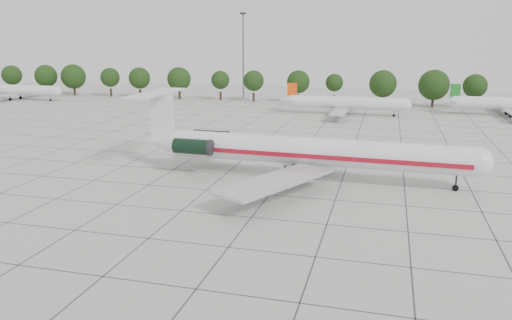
# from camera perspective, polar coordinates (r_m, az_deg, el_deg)

# --- Properties ---
(ground) EXTENTS (260.00, 260.00, 0.00)m
(ground) POSITION_cam_1_polar(r_m,az_deg,el_deg) (60.68, 1.49, -4.00)
(ground) COLOR beige
(ground) RESTS_ON ground
(apron_joints) EXTENTS (170.00, 170.00, 0.02)m
(apron_joints) POSITION_cam_1_polar(r_m,az_deg,el_deg) (74.78, 4.15, -0.54)
(apron_joints) COLOR #383838
(apron_joints) RESTS_ON ground
(main_airliner) EXTENTS (47.31, 37.16, 11.08)m
(main_airliner) POSITION_cam_1_polar(r_m,az_deg,el_deg) (66.92, 4.53, 1.16)
(main_airliner) COLOR silver
(main_airliner) RESTS_ON ground
(bg_airliner_a) EXTENTS (28.24, 27.20, 7.40)m
(bg_airliner_a) POSITION_cam_1_polar(r_m,az_deg,el_deg) (166.71, -25.67, 7.21)
(bg_airliner_a) COLOR silver
(bg_airliner_a) RESTS_ON ground
(bg_airliner_c) EXTENTS (28.24, 27.20, 7.40)m
(bg_airliner_c) POSITION_cam_1_polar(r_m,az_deg,el_deg) (123.38, 10.22, 6.43)
(bg_airliner_c) COLOR silver
(bg_airliner_c) RESTS_ON ground
(tree_line) EXTENTS (249.86, 8.44, 10.22)m
(tree_line) POSITION_cam_1_polar(r_m,az_deg,el_deg) (143.91, 4.86, 8.89)
(tree_line) COLOR #332114
(tree_line) RESTS_ON ground
(floodlight_mast) EXTENTS (1.60, 1.60, 25.45)m
(floodlight_mast) POSITION_cam_1_polar(r_m,az_deg,el_deg) (154.41, -1.47, 12.37)
(floodlight_mast) COLOR slate
(floodlight_mast) RESTS_ON ground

